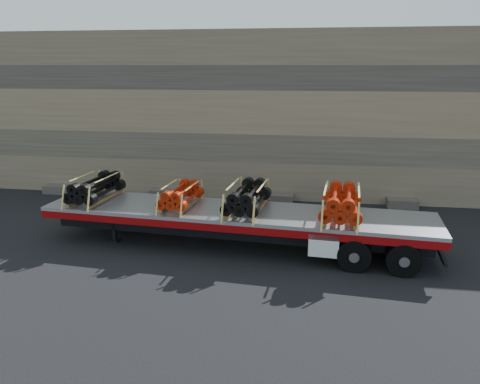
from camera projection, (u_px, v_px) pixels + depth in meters
The scene contains 7 objects.
ground at pixel (209, 239), 15.56m from camera, with size 120.00×120.00×0.00m, color black.
rock_wall at pixel (239, 114), 20.85m from camera, with size 44.00×3.00×7.00m, color #7A6B54.
trailer at pixel (235, 228), 14.76m from camera, with size 12.21×2.35×1.22m, color #B4B6BC, non-canonical shape.
bundle_front at pixel (96, 189), 15.58m from camera, with size 1.09×2.18×0.77m, color black, non-canonical shape.
bundle_midfront at pixel (181, 196), 14.92m from camera, with size 0.95×1.89×0.67m, color #A71F08, non-canonical shape.
bundle_midrear at pixel (247, 198), 14.42m from camera, with size 1.12×2.25×0.80m, color black, non-canonical shape.
bundle_rear at pixel (341, 204), 13.78m from camera, with size 1.17×2.33×0.83m, color #A71F08, non-canonical shape.
Camera 1 is at (3.25, -14.29, 5.57)m, focal length 35.00 mm.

